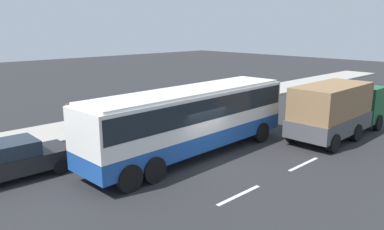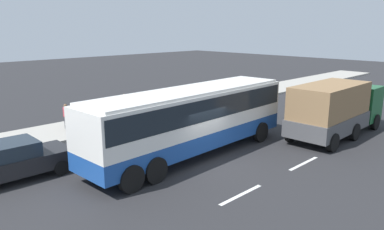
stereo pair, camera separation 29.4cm
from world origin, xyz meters
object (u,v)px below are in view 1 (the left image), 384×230
coach_bus (191,115)px  pedestrian_near_curb (126,104)px  cargo_truck (338,108)px  pedestrian_at_crossing (68,114)px  car_black_sedan (12,159)px

coach_bus → pedestrian_near_curb: 8.07m
cargo_truck → pedestrian_at_crossing: cargo_truck is taller
pedestrian_near_curb → pedestrian_at_crossing: 3.88m
coach_bus → cargo_truck: bearing=-24.6°
coach_bus → car_black_sedan: size_ratio=2.61×
pedestrian_near_curb → car_black_sedan: bearing=-150.4°
cargo_truck → pedestrian_near_curb: 13.13m
coach_bus → pedestrian_at_crossing: bearing=103.5°
cargo_truck → pedestrian_at_crossing: (-10.54, 11.79, -0.66)m
cargo_truck → pedestrian_near_curb: size_ratio=4.49×
car_black_sedan → pedestrian_at_crossing: pedestrian_at_crossing is taller
pedestrian_at_crossing → coach_bus: bearing=-93.4°
car_black_sedan → pedestrian_at_crossing: (4.99, 5.34, 0.18)m
pedestrian_near_curb → cargo_truck: bearing=-58.4°
car_black_sedan → cargo_truck: bearing=-21.1°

